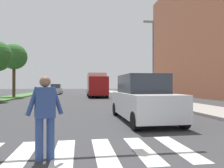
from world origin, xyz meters
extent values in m
plane|color=#38383A|center=(0.00, 30.00, 0.00)|extent=(140.00, 140.00, 0.00)
cube|color=silver|center=(-0.45, 6.44, 0.00)|extent=(0.45, 2.20, 0.01)
cube|color=silver|center=(0.45, 6.44, 0.00)|extent=(0.45, 2.20, 0.01)
cube|color=silver|center=(1.35, 6.44, 0.00)|extent=(0.45, 2.20, 0.01)
cube|color=silver|center=(2.25, 6.44, 0.00)|extent=(0.45, 2.20, 0.01)
cube|color=silver|center=(3.15, 6.44, 0.00)|extent=(0.45, 2.20, 0.01)
cube|color=#477A38|center=(-7.29, 28.00, 0.07)|extent=(2.63, 64.00, 0.15)
cylinder|color=#4C3823|center=(-7.06, 29.05, 2.12)|extent=(0.36, 0.36, 3.94)
sphere|color=#2D6628|center=(-7.06, 29.05, 5.01)|extent=(3.09, 3.09, 3.09)
cube|color=#9E9991|center=(8.22, 28.00, 0.07)|extent=(3.00, 64.00, 0.15)
cylinder|color=slate|center=(7.72, 21.08, 3.90)|extent=(0.14, 0.14, 7.50)
cube|color=gray|center=(7.22, 21.08, 7.55)|extent=(0.90, 0.24, 0.16)
cylinder|color=#334C8C|center=(0.21, 6.07, 0.42)|extent=(0.20, 0.20, 0.85)
cylinder|color=#334C8C|center=(0.00, 6.00, 0.42)|extent=(0.20, 0.20, 0.85)
cube|color=#334C8C|center=(0.11, 6.04, 1.16)|extent=(0.44, 0.35, 0.62)
cylinder|color=#334C8C|center=(0.33, 6.11, 1.19)|extent=(0.28, 0.17, 0.58)
cylinder|color=#334C8C|center=(-0.12, 5.96, 1.19)|extent=(0.28, 0.17, 0.58)
sphere|color=#8C664C|center=(0.11, 6.04, 1.58)|extent=(0.28, 0.28, 0.22)
cube|color=silver|center=(3.49, 10.37, 0.70)|extent=(1.95, 4.62, 0.96)
cube|color=#2D333D|center=(3.49, 10.60, 1.58)|extent=(1.70, 2.55, 0.79)
cylinder|color=black|center=(4.38, 8.53, 0.32)|extent=(0.23, 0.64, 0.64)
cylinder|color=black|center=(2.64, 8.51, 0.32)|extent=(0.23, 0.64, 0.64)
cylinder|color=black|center=(4.34, 12.23, 0.32)|extent=(0.23, 0.64, 0.64)
cylinder|color=black|center=(2.60, 12.21, 0.32)|extent=(0.23, 0.64, 0.64)
cube|color=gray|center=(3.26, 30.30, 0.63)|extent=(1.88, 4.63, 0.83)
cube|color=#2D333D|center=(3.26, 30.53, 1.38)|extent=(1.63, 2.09, 0.68)
cylinder|color=black|center=(4.11, 28.46, 0.32)|extent=(0.23, 0.64, 0.64)
cylinder|color=black|center=(2.46, 28.43, 0.32)|extent=(0.23, 0.64, 0.64)
cylinder|color=black|center=(4.06, 32.16, 0.32)|extent=(0.23, 0.64, 0.64)
cylinder|color=black|center=(2.40, 32.13, 0.32)|extent=(0.23, 0.64, 0.64)
cube|color=#B7B7BC|center=(-3.13, 39.26, 0.64)|extent=(1.76, 4.47, 0.84)
cube|color=#2D333D|center=(-3.13, 39.03, 1.41)|extent=(1.53, 2.02, 0.69)
cylinder|color=black|center=(-3.88, 41.04, 0.32)|extent=(0.23, 0.64, 0.64)
cylinder|color=black|center=(-2.33, 41.02, 0.32)|extent=(0.23, 0.64, 0.64)
cylinder|color=black|center=(-3.92, 37.49, 0.32)|extent=(0.23, 0.64, 0.64)
cylinder|color=black|center=(-2.37, 37.47, 0.32)|extent=(0.23, 0.64, 0.64)
cube|color=maroon|center=(3.02, 27.00, 1.45)|extent=(2.30, 2.00, 2.20)
cube|color=beige|center=(3.02, 30.10, 1.75)|extent=(2.30, 4.20, 2.70)
cylinder|color=black|center=(4.07, 27.00, 0.45)|extent=(0.30, 0.90, 0.90)
cylinder|color=black|center=(1.97, 27.00, 0.45)|extent=(0.30, 0.90, 0.90)
cylinder|color=black|center=(4.07, 31.15, 0.45)|extent=(0.30, 0.90, 0.90)
cylinder|color=black|center=(1.97, 31.15, 0.45)|extent=(0.30, 0.90, 0.90)
camera|label=1|loc=(0.79, 1.55, 1.50)|focal=34.47mm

